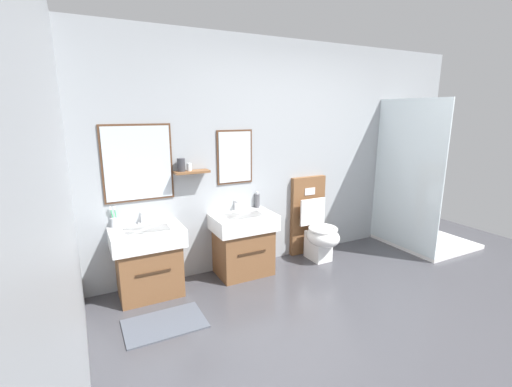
# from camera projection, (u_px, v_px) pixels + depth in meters

# --- Properties ---
(ground_plane) EXTENTS (6.26, 5.27, 0.10)m
(ground_plane) POSITION_uv_depth(u_px,v_px,m) (417.00, 342.00, 2.88)
(ground_plane) COLOR #3D3D42
(ground_plane) RESTS_ON ground
(wall_back) EXTENTS (5.06, 0.27, 2.59)m
(wall_back) POSITION_uv_depth(u_px,v_px,m) (289.00, 153.00, 4.28)
(wall_back) COLOR #999EA3
(wall_back) RESTS_ON ground
(wall_left) EXTENTS (0.12, 4.07, 2.59)m
(wall_left) POSITION_uv_depth(u_px,v_px,m) (50.00, 233.00, 1.47)
(wall_left) COLOR #999EA3
(wall_left) RESTS_ON ground
(bath_mat) EXTENTS (0.68, 0.44, 0.01)m
(bath_mat) POSITION_uv_depth(u_px,v_px,m) (165.00, 324.00, 3.03)
(bath_mat) COLOR #474C56
(bath_mat) RESTS_ON ground
(vanity_sink_left) EXTENTS (0.68, 0.49, 0.69)m
(vanity_sink_left) POSITION_uv_depth(u_px,v_px,m) (149.00, 259.00, 3.46)
(vanity_sink_left) COLOR brown
(vanity_sink_left) RESTS_ON ground
(tap_on_left_sink) EXTENTS (0.03, 0.13, 0.11)m
(tap_on_left_sink) POSITION_uv_depth(u_px,v_px,m) (142.00, 216.00, 3.53)
(tap_on_left_sink) COLOR silver
(tap_on_left_sink) RESTS_ON vanity_sink_left
(vanity_sink_right) EXTENTS (0.68, 0.49, 0.69)m
(vanity_sink_right) POSITION_uv_depth(u_px,v_px,m) (243.00, 242.00, 3.92)
(vanity_sink_right) COLOR brown
(vanity_sink_right) RESTS_ON ground
(tap_on_right_sink) EXTENTS (0.03, 0.13, 0.11)m
(tap_on_right_sink) POSITION_uv_depth(u_px,v_px,m) (236.00, 204.00, 3.99)
(tap_on_right_sink) COLOR silver
(tap_on_right_sink) RESTS_ON vanity_sink_right
(toilet) EXTENTS (0.48, 0.62, 1.00)m
(toilet) POSITION_uv_depth(u_px,v_px,m) (315.00, 228.00, 4.37)
(toilet) COLOR brown
(toilet) RESTS_ON ground
(toothbrush_cup) EXTENTS (0.07, 0.07, 0.21)m
(toothbrush_cup) POSITION_uv_depth(u_px,v_px,m) (115.00, 222.00, 3.40)
(toothbrush_cup) COLOR silver
(toothbrush_cup) RESTS_ON vanity_sink_left
(soap_dispenser) EXTENTS (0.06, 0.06, 0.20)m
(soap_dispenser) POSITION_uv_depth(u_px,v_px,m) (257.00, 201.00, 4.10)
(soap_dispenser) COLOR #4C4C51
(soap_dispenser) RESTS_ON vanity_sink_right
(shower_tray) EXTENTS (1.02, 1.04, 1.95)m
(shower_tray) POSITION_uv_depth(u_px,v_px,m) (419.00, 218.00, 4.75)
(shower_tray) COLOR white
(shower_tray) RESTS_ON ground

